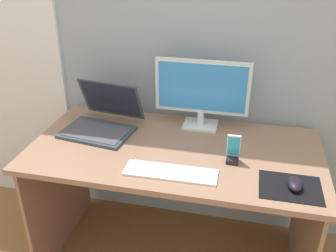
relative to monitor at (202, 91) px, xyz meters
name	(u,v)px	position (x,y,z in m)	size (l,w,h in m)	color
wall_back	(192,19)	(-0.09, 0.15, 0.33)	(6.00, 0.04, 2.50)	#93A1A6
desk	(174,173)	(-0.09, -0.26, -0.35)	(1.40, 0.71, 0.72)	#936C53
monitor	(202,91)	(0.00, 0.00, 0.00)	(0.49, 0.14, 0.37)	silver
laptop	(102,121)	(-0.50, -0.15, -0.15)	(0.39, 0.38, 0.24)	#344247
keyboard_external	(171,172)	(-0.06, -0.47, -0.19)	(0.40, 0.12, 0.01)	white
mousepad	(290,187)	(0.44, -0.46, -0.20)	(0.25, 0.20, 0.00)	black
mouse	(295,184)	(0.45, -0.46, -0.18)	(0.06, 0.10, 0.04)	black
phone_in_dock	(233,152)	(0.19, -0.32, -0.15)	(0.06, 0.06, 0.14)	black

